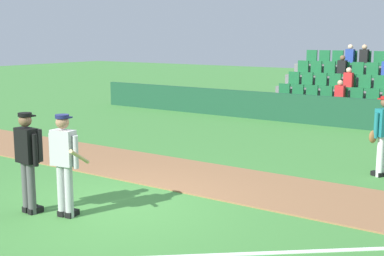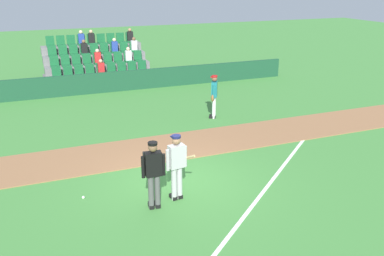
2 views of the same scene
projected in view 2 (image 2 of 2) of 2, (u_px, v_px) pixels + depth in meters
ground_plane at (177, 182)px, 11.74m from camera, size 80.00×80.00×0.00m
infield_dirt_path at (152, 150)px, 13.92m from camera, size 28.00×2.32×0.03m
foul_line_chalk at (279, 172)px, 12.34m from camera, size 9.22×7.84×0.01m
dugout_fence at (105, 82)px, 20.80m from camera, size 20.00×0.16×1.01m
stadium_bleachers at (97, 69)px, 22.74m from camera, size 5.55×3.80×2.70m
batter_grey_jersey at (177, 165)px, 10.53m from camera, size 0.73×0.74×1.76m
umpire_home_plate at (153, 171)px, 10.10m from camera, size 0.59×0.33×1.76m
runner_teal_jersey at (214, 95)px, 16.82m from camera, size 0.46×0.60×1.76m
baseball at (83, 197)px, 10.84m from camera, size 0.07×0.07×0.07m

